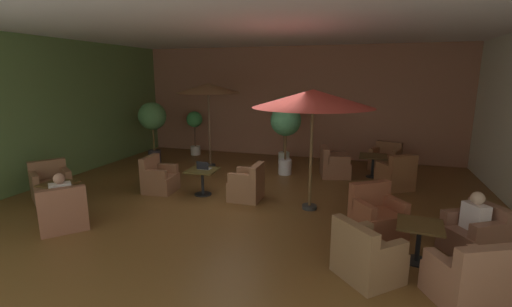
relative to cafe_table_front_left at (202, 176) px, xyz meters
The scene contains 29 objects.
ground_plane 1.32m from the cafe_table_front_left, ahead, with size 11.24×10.02×0.02m, color brown.
wall_back_brick 5.21m from the cafe_table_front_left, 75.79° to the left, with size 11.24×0.08×3.81m, color #A0654D.
wall_left_accent 4.58m from the cafe_table_front_left, behind, with size 0.08×10.02×3.81m, color #5C7842.
ceiling_slab 3.59m from the cafe_table_front_left, ahead, with size 11.24×10.02×0.06m, color silver.
cafe_table_front_left is the anchor object (origin of this frame).
armchair_front_left_north 1.15m from the cafe_table_front_left, behind, with size 0.76×0.81×0.89m.
armchair_front_left_east 1.14m from the cafe_table_front_left, ahead, with size 0.71×0.73×0.86m.
cafe_table_front_right 4.95m from the cafe_table_front_left, 22.69° to the right, with size 0.72×0.72×0.63m.
armchair_front_right_north 5.78m from the cafe_table_front_left, 29.49° to the right, with size 1.03×1.01×0.89m.
armchair_front_right_east 5.62m from the cafe_table_front_left, 14.14° to the right, with size 1.01×1.01×0.83m.
armchair_front_right_south 4.11m from the cafe_table_front_left, 14.86° to the right, with size 1.08×1.07×0.91m.
armchair_front_right_west 4.62m from the cafe_table_front_left, 34.49° to the right, with size 1.08×1.08×0.86m.
cafe_table_mid_center 4.84m from the cafe_table_front_left, 36.07° to the left, with size 0.75×0.75×0.63m.
armchair_mid_center_north 5.79m from the cafe_table_front_left, 42.07° to the left, with size 1.00×1.02×0.82m.
armchair_mid_center_east 3.86m from the cafe_table_front_left, 42.19° to the left, with size 0.95×0.96×0.85m.
armchair_mid_center_south 4.86m from the cafe_table_front_left, 23.07° to the left, with size 1.00×1.02×0.92m.
cafe_table_rear_right 3.06m from the cafe_table_front_left, 141.67° to the right, with size 0.65×0.65×0.63m.
armchair_rear_right_north 3.05m from the cafe_table_front_left, 122.01° to the right, with size 1.07×1.07×0.86m.
armchair_rear_right_east 3.52m from the cafe_table_front_left, 158.06° to the right, with size 1.09×1.09×0.88m.
patio_umbrella_tall_red 3.39m from the cafe_table_front_left, 110.93° to the left, with size 1.97×1.97×2.60m.
patio_umbrella_center_beige 3.23m from the cafe_table_front_left, ahead, with size 2.50×2.50×2.55m.
potted_tree_left_corner 3.94m from the cafe_table_front_left, 140.06° to the left, with size 0.89×0.89×2.00m.
potted_tree_mid_left 2.98m from the cafe_table_front_left, 58.27° to the left, with size 0.87×0.87×2.01m.
potted_tree_mid_right 4.61m from the cafe_table_front_left, 119.12° to the left, with size 0.57×0.57×1.58m.
potted_tree_right_corner 3.96m from the cafe_table_front_left, 72.01° to the left, with size 0.80×0.80×2.19m.
patron_blue_shirt 3.05m from the cafe_table_front_left, 122.90° to the right, with size 0.41×0.42×0.67m.
patron_by_window 5.60m from the cafe_table_front_left, 14.41° to the right, with size 0.39×0.44×0.63m.
iced_drink_cup 0.24m from the cafe_table_front_left, 105.90° to the left, with size 0.08×0.08×0.11m, color silver.
open_laptop 0.22m from the cafe_table_front_left, 74.83° to the left, with size 0.31×0.23×0.20m.
Camera 1 is at (2.48, -7.35, 2.82)m, focal length 25.02 mm.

